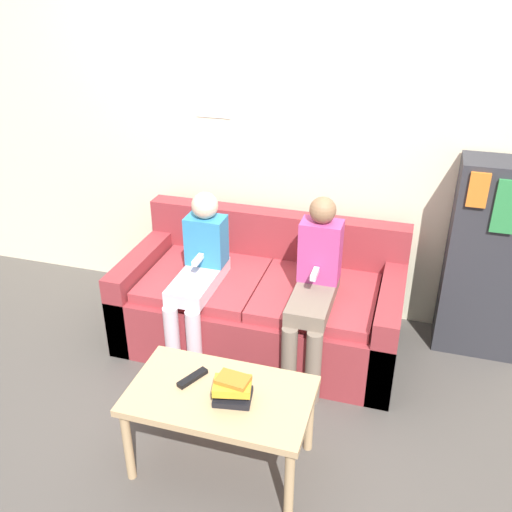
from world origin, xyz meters
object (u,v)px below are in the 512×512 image
object	(u,v)px
tv_remote	(193,378)
couch	(262,304)
person_left	(199,270)
person_right	(314,284)
bookshelf	(490,260)
coffee_table	(220,402)

from	to	relation	value
tv_remote	couch	bearing A→B (deg)	113.25
person_left	tv_remote	distance (m)	0.87
couch	tv_remote	size ratio (longest dim) A/B	10.34
couch	tv_remote	bearing A→B (deg)	-93.07
couch	person_right	world-z (taller)	person_right
bookshelf	couch	bearing A→B (deg)	-166.20
coffee_table	couch	bearing A→B (deg)	95.51
person_left	bookshelf	world-z (taller)	bookshelf
couch	person_left	distance (m)	0.50
tv_remote	coffee_table	bearing A→B (deg)	8.40
coffee_table	person_right	bearing A→B (deg)	72.88
coffee_table	person_left	distance (m)	0.99
tv_remote	bookshelf	world-z (taller)	bookshelf
person_left	person_right	world-z (taller)	person_right
couch	tv_remote	xyz separation A→B (m)	(-0.05, -1.02, 0.19)
coffee_table	bookshelf	xyz separation A→B (m)	(1.25, 1.41, 0.24)
person_right	tv_remote	bearing A→B (deg)	-117.49
bookshelf	tv_remote	bearing A→B (deg)	-136.03
coffee_table	bookshelf	distance (m)	1.89
couch	person_left	world-z (taller)	person_left
bookshelf	person_right	bearing A→B (deg)	-151.34
couch	coffee_table	xyz separation A→B (m)	(0.10, -1.08, 0.13)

